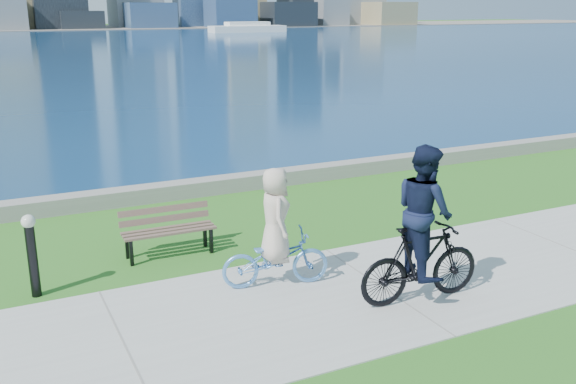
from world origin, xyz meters
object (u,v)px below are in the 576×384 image
bollard_lamp (32,250)px  cyclist_woman (275,243)px  cyclist_man (422,237)px  park_bench (167,227)px

bollard_lamp → cyclist_woman: 3.65m
cyclist_woman → cyclist_man: cyclist_man is taller
park_bench → cyclist_woman: (1.13, -2.07, 0.21)m
cyclist_woman → bollard_lamp: bearing=82.7°
bollard_lamp → cyclist_woman: size_ratio=0.68×
park_bench → cyclist_man: bearing=-49.9°
cyclist_woman → cyclist_man: 2.23m
cyclist_woman → cyclist_man: bearing=-116.9°
cyclist_woman → park_bench: bearing=41.9°
park_bench → cyclist_man: size_ratio=0.69×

